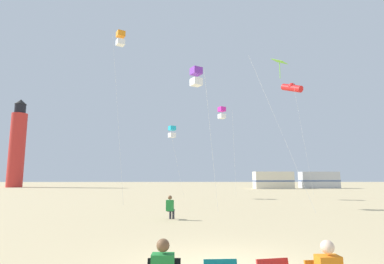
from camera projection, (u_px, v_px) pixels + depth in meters
kite_flyer_standing at (170, 207)px, 14.86m from camera, size 0.42×0.55×1.16m
kite_diamond_lime at (279, 67)px, 20.66m from camera, size 3.31×2.93×10.06m
kite_box_cyan at (172, 132)px, 30.37m from camera, size 1.65×1.65×7.04m
kite_box_violet at (196, 77)px, 18.84m from camera, size 1.72×1.74×8.76m
kite_box_magenta at (222, 113)px, 30.04m from camera, size 1.80×2.23×8.84m
kite_box_orange at (121, 39)px, 24.23m from camera, size 1.19×1.15×13.51m
kite_tube_scarlet at (292, 88)px, 31.89m from camera, size 2.50×2.81×11.96m
lighthouse_distant at (17, 145)px, 57.87m from camera, size 2.80×2.80×16.80m
rv_van_cream at (273, 180)px, 50.77m from camera, size 6.54×2.64×2.80m
rv_van_silver at (319, 180)px, 52.43m from camera, size 6.44×2.35×2.80m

